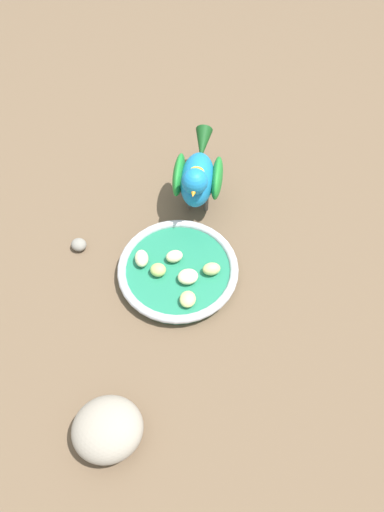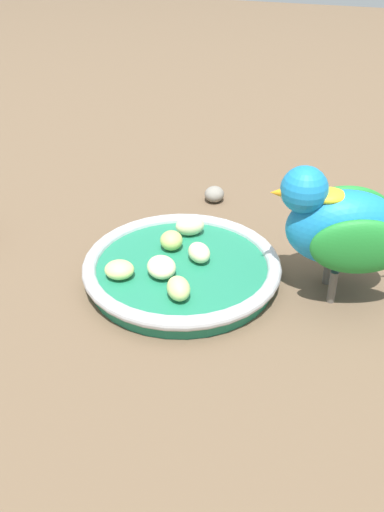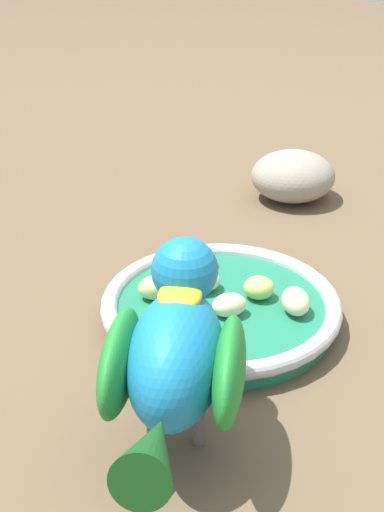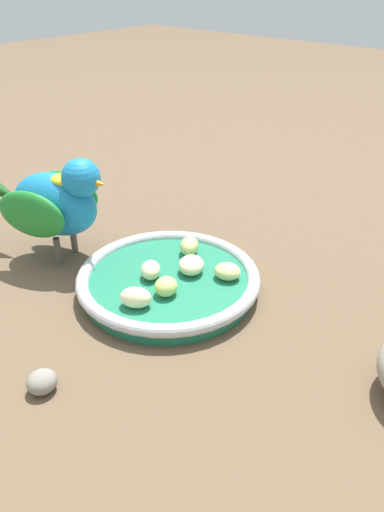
{
  "view_description": "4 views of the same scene",
  "coord_description": "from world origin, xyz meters",
  "px_view_note": "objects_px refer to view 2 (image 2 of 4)",
  "views": [
    {
      "loc": [
        -0.41,
        -0.23,
        0.78
      ],
      "look_at": [
        0.03,
        -0.04,
        0.05
      ],
      "focal_mm": 34.02,
      "sensor_mm": 36.0,
      "label": 1
    },
    {
      "loc": [
        0.2,
        -0.51,
        0.37
      ],
      "look_at": [
        0.03,
        -0.02,
        0.04
      ],
      "focal_mm": 39.54,
      "sensor_mm": 36.0,
      "label": 2
    },
    {
      "loc": [
        0.53,
        0.2,
        0.37
      ],
      "look_at": [
        0.02,
        -0.04,
        0.07
      ],
      "focal_mm": 49.6,
      "sensor_mm": 36.0,
      "label": 3
    },
    {
      "loc": [
        -0.35,
        0.36,
        0.36
      ],
      "look_at": [
        -0.02,
        -0.02,
        0.06
      ],
      "focal_mm": 35.9,
      "sensor_mm": 36.0,
      "label": 4
    }
  ],
  "objects_px": {
    "apple_piece_2": "(178,288)",
    "apple_piece_1": "(192,226)",
    "apple_piece_3": "(157,266)",
    "apple_piece_5": "(171,240)",
    "apple_piece_4": "(119,270)",
    "parrot": "(348,224)",
    "pebble_0": "(214,194)",
    "feeding_bowl": "(182,269)",
    "apple_piece_0": "(200,251)"
  },
  "relations": [
    {
      "from": "apple_piece_1",
      "to": "apple_piece_3",
      "type": "bearing_deg",
      "value": -94.4
    },
    {
      "from": "feeding_bowl",
      "to": "apple_piece_2",
      "type": "distance_m",
      "value": 0.06
    },
    {
      "from": "apple_piece_0",
      "to": "apple_piece_2",
      "type": "bearing_deg",
      "value": -88.28
    },
    {
      "from": "apple_piece_1",
      "to": "apple_piece_3",
      "type": "distance_m",
      "value": 0.09
    },
    {
      "from": "apple_piece_0",
      "to": "apple_piece_2",
      "type": "distance_m",
      "value": 0.08
    },
    {
      "from": "apple_piece_2",
      "to": "parrot",
      "type": "relative_size",
      "value": 0.16
    },
    {
      "from": "feeding_bowl",
      "to": "pebble_0",
      "type": "distance_m",
      "value": 0.2
    },
    {
      "from": "apple_piece_5",
      "to": "parrot",
      "type": "bearing_deg",
      "value": 2.28
    },
    {
      "from": "apple_piece_3",
      "to": "parrot",
      "type": "distance_m",
      "value": 0.21
    },
    {
      "from": "apple_piece_3",
      "to": "apple_piece_5",
      "type": "relative_size",
      "value": 1.29
    },
    {
      "from": "feeding_bowl",
      "to": "pebble_0",
      "type": "xyz_separation_m",
      "value": [
        -0.02,
        0.2,
        -0.0
      ]
    },
    {
      "from": "parrot",
      "to": "pebble_0",
      "type": "height_order",
      "value": "parrot"
    },
    {
      "from": "apple_piece_4",
      "to": "apple_piece_0",
      "type": "bearing_deg",
      "value": 41.77
    },
    {
      "from": "apple_piece_1",
      "to": "pebble_0",
      "type": "distance_m",
      "value": 0.14
    },
    {
      "from": "apple_piece_0",
      "to": "apple_piece_4",
      "type": "bearing_deg",
      "value": -138.23
    },
    {
      "from": "parrot",
      "to": "apple_piece_1",
      "type": "bearing_deg",
      "value": -27.13
    },
    {
      "from": "apple_piece_2",
      "to": "pebble_0",
      "type": "distance_m",
      "value": 0.26
    },
    {
      "from": "apple_piece_4",
      "to": "parrot",
      "type": "xyz_separation_m",
      "value": [
        0.23,
        0.08,
        0.05
      ]
    },
    {
      "from": "apple_piece_0",
      "to": "pebble_0",
      "type": "xyz_separation_m",
      "value": [
        -0.04,
        0.18,
        -0.02
      ]
    },
    {
      "from": "apple_piece_2",
      "to": "apple_piece_1",
      "type": "bearing_deg",
      "value": 103.11
    },
    {
      "from": "feeding_bowl",
      "to": "pebble_0",
      "type": "bearing_deg",
      "value": 96.74
    },
    {
      "from": "apple_piece_3",
      "to": "apple_piece_4",
      "type": "xyz_separation_m",
      "value": [
        -0.04,
        -0.02,
        -0.0
      ]
    },
    {
      "from": "apple_piece_4",
      "to": "parrot",
      "type": "relative_size",
      "value": 0.15
    },
    {
      "from": "feeding_bowl",
      "to": "apple_piece_4",
      "type": "bearing_deg",
      "value": -140.92
    },
    {
      "from": "apple_piece_3",
      "to": "apple_piece_4",
      "type": "distance_m",
      "value": 0.04
    },
    {
      "from": "feeding_bowl",
      "to": "apple_piece_0",
      "type": "bearing_deg",
      "value": 49.78
    },
    {
      "from": "apple_piece_4",
      "to": "parrot",
      "type": "distance_m",
      "value": 0.25
    },
    {
      "from": "apple_piece_0",
      "to": "apple_piece_5",
      "type": "height_order",
      "value": "same"
    },
    {
      "from": "feeding_bowl",
      "to": "apple_piece_1",
      "type": "xyz_separation_m",
      "value": [
        -0.01,
        0.07,
        0.02
      ]
    },
    {
      "from": "feeding_bowl",
      "to": "apple_piece_0",
      "type": "distance_m",
      "value": 0.03
    },
    {
      "from": "apple_piece_0",
      "to": "apple_piece_2",
      "type": "xyz_separation_m",
      "value": [
        0.0,
        -0.08,
        0.0
      ]
    },
    {
      "from": "apple_piece_5",
      "to": "parrot",
      "type": "distance_m",
      "value": 0.2
    },
    {
      "from": "apple_piece_3",
      "to": "pebble_0",
      "type": "xyz_separation_m",
      "value": [
        -0.0,
        0.23,
        -0.02
      ]
    },
    {
      "from": "apple_piece_0",
      "to": "pebble_0",
      "type": "height_order",
      "value": "apple_piece_0"
    },
    {
      "from": "feeding_bowl",
      "to": "apple_piece_2",
      "type": "bearing_deg",
      "value": -73.22
    },
    {
      "from": "apple_piece_2",
      "to": "pebble_0",
      "type": "bearing_deg",
      "value": 99.08
    },
    {
      "from": "apple_piece_1",
      "to": "apple_piece_4",
      "type": "distance_m",
      "value": 0.12
    },
    {
      "from": "apple_piece_1",
      "to": "apple_piece_5",
      "type": "relative_size",
      "value": 1.23
    },
    {
      "from": "pebble_0",
      "to": "apple_piece_4",
      "type": "bearing_deg",
      "value": -97.37
    },
    {
      "from": "apple_piece_3",
      "to": "apple_piece_1",
      "type": "bearing_deg",
      "value": 85.6
    },
    {
      "from": "pebble_0",
      "to": "feeding_bowl",
      "type": "bearing_deg",
      "value": -83.26
    },
    {
      "from": "apple_piece_0",
      "to": "parrot",
      "type": "bearing_deg",
      "value": 6.61
    },
    {
      "from": "apple_piece_1",
      "to": "parrot",
      "type": "distance_m",
      "value": 0.19
    },
    {
      "from": "feeding_bowl",
      "to": "apple_piece_5",
      "type": "bearing_deg",
      "value": 129.32
    },
    {
      "from": "apple_piece_4",
      "to": "apple_piece_5",
      "type": "distance_m",
      "value": 0.08
    },
    {
      "from": "apple_piece_1",
      "to": "apple_piece_4",
      "type": "bearing_deg",
      "value": -111.37
    },
    {
      "from": "apple_piece_3",
      "to": "apple_piece_4",
      "type": "relative_size",
      "value": 1.16
    },
    {
      "from": "apple_piece_2",
      "to": "parrot",
      "type": "distance_m",
      "value": 0.19
    },
    {
      "from": "apple_piece_4",
      "to": "apple_piece_5",
      "type": "height_order",
      "value": "apple_piece_5"
    },
    {
      "from": "apple_piece_0",
      "to": "apple_piece_5",
      "type": "distance_m",
      "value": 0.04
    }
  ]
}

